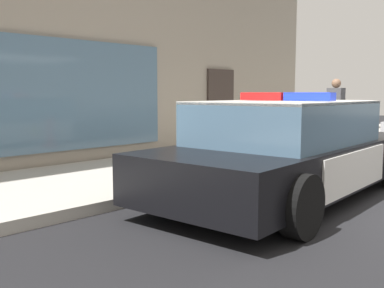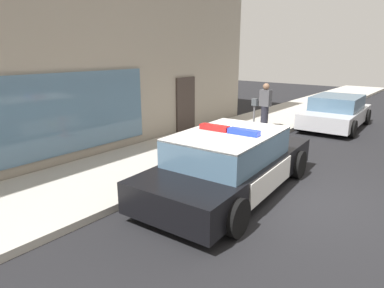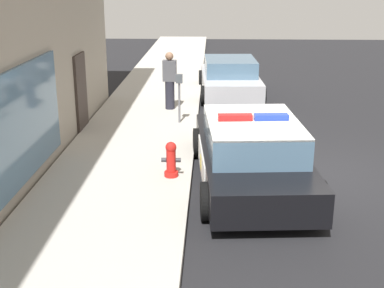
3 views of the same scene
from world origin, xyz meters
name	(u,v)px [view 2 (image 2 of 3)]	position (x,y,z in m)	size (l,w,h in m)	color
ground	(295,194)	(0.00, 0.00, 0.00)	(48.00, 48.00, 0.00)	black
sidewalk	(166,156)	(0.00, 3.90, 0.07)	(48.00, 3.01, 0.15)	#B2ADA3
police_cruiser	(231,162)	(-0.75, 1.21, 0.68)	(5.08, 2.44, 1.49)	black
fire_hydrant	(177,156)	(-0.75, 2.80, 0.50)	(0.34, 0.39, 0.73)	red
car_down_street	(336,112)	(7.36, 1.38, 0.63)	(4.36, 2.24, 1.29)	#B7B7BC
pedestrian_on_sidewalk	(265,106)	(4.81, 3.26, 1.01)	(0.28, 0.40, 1.71)	#23232D
parking_meter	(254,111)	(3.28, 2.88, 1.08)	(0.12, 0.18, 1.34)	slate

